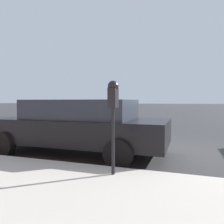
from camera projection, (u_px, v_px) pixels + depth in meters
ground_plane at (162, 152)px, 6.14m from camera, size 220.00×220.00×0.00m
parking_meter at (113, 103)px, 3.78m from camera, size 0.21×0.19×1.64m
car_black at (76, 125)px, 5.93m from camera, size 2.09×4.98×1.46m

